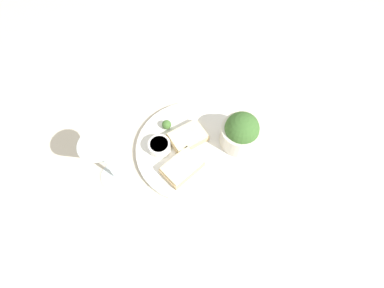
{
  "coord_description": "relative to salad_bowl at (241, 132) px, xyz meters",
  "views": [
    {
      "loc": [
        0.15,
        0.34,
        0.72
      ],
      "look_at": [
        0.0,
        0.0,
        0.03
      ],
      "focal_mm": 28.0,
      "sensor_mm": 36.0,
      "label": 1
    }
  ],
  "objects": [
    {
      "name": "ground_plane",
      "position": [
        0.12,
        -0.03,
        -0.06
      ],
      "size": [
        4.0,
        4.0,
        0.0
      ],
      "primitive_type": "plane",
      "color": "beige"
    },
    {
      "name": "dinner_plate",
      "position": [
        0.12,
        -0.03,
        -0.05
      ],
      "size": [
        0.3,
        0.3,
        0.01
      ],
      "color": "white",
      "rests_on": "ground_plane"
    },
    {
      "name": "salad_bowl",
      "position": [
        0.0,
        0.0,
        0.0
      ],
      "size": [
        0.1,
        0.1,
        0.11
      ],
      "color": "silver",
      "rests_on": "dinner_plate"
    },
    {
      "name": "sauce_ramekin",
      "position": [
        0.2,
        -0.06,
        -0.03
      ],
      "size": [
        0.06,
        0.06,
        0.03
      ],
      "color": "white",
      "rests_on": "dinner_plate"
    },
    {
      "name": "cheese_toast_near",
      "position": [
        0.17,
        0.01,
        -0.03
      ],
      "size": [
        0.12,
        0.1,
        0.03
      ],
      "color": "#D1B27F",
      "rests_on": "dinner_plate"
    },
    {
      "name": "cheese_toast_far",
      "position": [
        0.12,
        -0.06,
        -0.03
      ],
      "size": [
        0.1,
        0.08,
        0.03
      ],
      "color": "#D1B27F",
      "rests_on": "dinner_plate"
    },
    {
      "name": "wine_glass",
      "position": [
        0.34,
        -0.05,
        0.06
      ],
      "size": [
        0.08,
        0.08,
        0.17
      ],
      "color": "silver",
      "rests_on": "ground_plane"
    },
    {
      "name": "garnish",
      "position": [
        0.16,
        -0.12,
        -0.03
      ],
      "size": [
        0.03,
        0.03,
        0.03
      ],
      "color": "#477533",
      "rests_on": "dinner_plate"
    }
  ]
}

